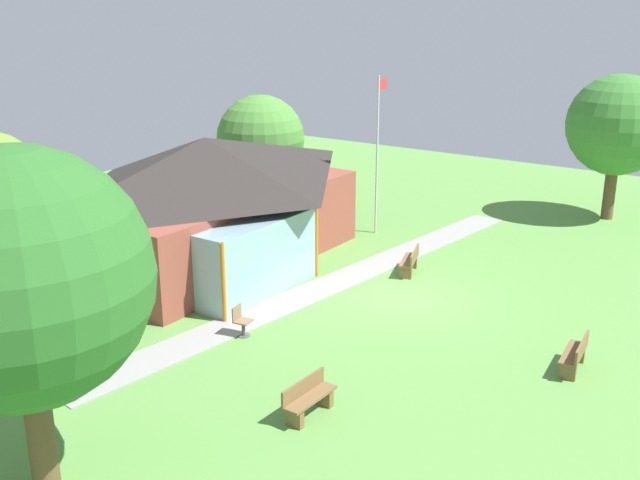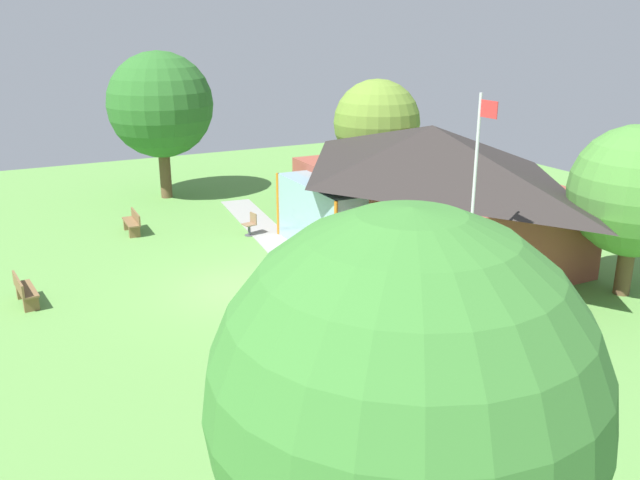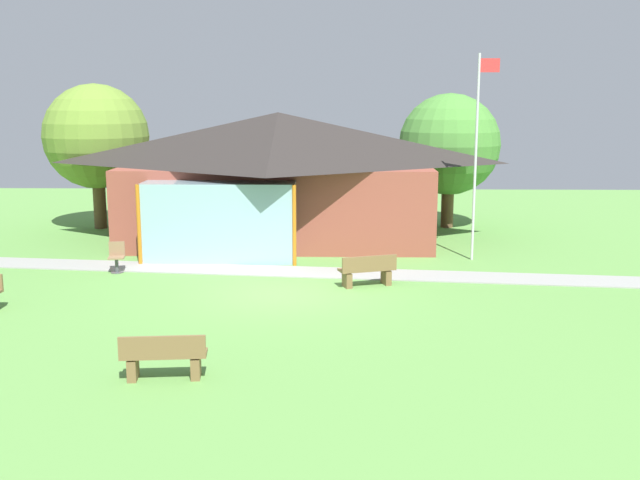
# 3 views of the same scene
# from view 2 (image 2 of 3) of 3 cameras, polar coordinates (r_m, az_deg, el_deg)

# --- Properties ---
(ground_plane) EXTENTS (44.00, 44.00, 0.00)m
(ground_plane) POSITION_cam_2_polar(r_m,az_deg,el_deg) (20.45, -6.99, -4.18)
(ground_plane) COLOR #609947
(pavilion) EXTENTS (11.19, 7.65, 4.39)m
(pavilion) POSITION_cam_2_polar(r_m,az_deg,el_deg) (23.68, 8.96, 4.62)
(pavilion) COLOR brown
(pavilion) RESTS_ON ground_plane
(footpath) EXTENTS (20.23, 3.56, 0.03)m
(footpath) POSITION_cam_2_polar(r_m,az_deg,el_deg) (21.33, -0.85, -3.05)
(footpath) COLOR #999993
(footpath) RESTS_ON ground_plane
(flagpole) EXTENTS (0.64, 0.08, 6.16)m
(flagpole) POSITION_cam_2_polar(r_m,az_deg,el_deg) (16.81, 13.02, 2.69)
(flagpole) COLOR silver
(flagpole) RESTS_ON ground_plane
(bench_front_center) EXTENTS (1.54, 0.59, 0.84)m
(bench_front_center) POSITION_cam_2_polar(r_m,az_deg,el_deg) (20.86, -23.97, -4.05)
(bench_front_center) COLOR brown
(bench_front_center) RESTS_ON ground_plane
(bench_mid_left) EXTENTS (1.51, 0.47, 0.84)m
(bench_mid_left) POSITION_cam_2_polar(r_m,az_deg,el_deg) (26.53, -15.76, 1.41)
(bench_mid_left) COLOR brown
(bench_mid_left) RESTS_ON ground_plane
(bench_rear_near_path) EXTENTS (1.56, 0.90, 0.84)m
(bench_rear_near_path) POSITION_cam_2_polar(r_m,az_deg,el_deg) (18.75, -2.24, -4.85)
(bench_rear_near_path) COLOR brown
(bench_rear_near_path) RESTS_ON ground_plane
(patio_chair_west) EXTENTS (0.51, 0.51, 0.86)m
(patio_chair_west) POSITION_cam_2_polar(r_m,az_deg,el_deg) (25.42, -5.97, 1.31)
(patio_chair_west) COLOR #8C6B4C
(patio_chair_west) RESTS_ON ground_plane
(tree_behind_pavilion_right) EXTENTS (3.79, 3.79, 5.05)m
(tree_behind_pavilion_right) POSITION_cam_2_polar(r_m,az_deg,el_deg) (21.02, 25.46, 3.76)
(tree_behind_pavilion_right) COLOR brown
(tree_behind_pavilion_right) RESTS_ON ground_plane
(tree_behind_pavilion_left) EXTENTS (3.88, 3.88, 5.40)m
(tree_behind_pavilion_left) POSITION_cam_2_polar(r_m,az_deg,el_deg) (30.33, 4.89, 9.93)
(tree_behind_pavilion_left) COLOR brown
(tree_behind_pavilion_left) RESTS_ON ground_plane
(tree_west_hedge) EXTENTS (4.69, 4.69, 6.60)m
(tree_west_hedge) POSITION_cam_2_polar(r_m,az_deg,el_deg) (31.08, -13.52, 11.17)
(tree_west_hedge) COLOR brown
(tree_west_hedge) RESTS_ON ground_plane
(tree_far_east) EXTENTS (4.14, 4.14, 6.05)m
(tree_far_east) POSITION_cam_2_polar(r_m,az_deg,el_deg) (7.16, 7.14, -13.55)
(tree_far_east) COLOR brown
(tree_far_east) RESTS_ON ground_plane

